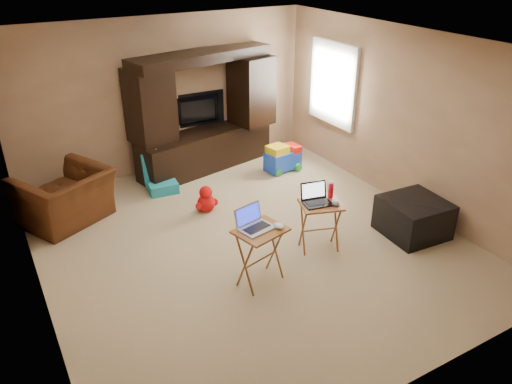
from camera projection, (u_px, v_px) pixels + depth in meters
floor at (248, 241)px, 6.50m from camera, size 5.50×5.50×0.00m
ceiling at (247, 44)px, 5.37m from camera, size 5.50×5.50×0.00m
wall_back at (165, 96)px, 8.06m from camera, size 5.00×0.00×5.00m
wall_front at (422, 270)px, 3.80m from camera, size 5.00×0.00×5.00m
wall_left at (22, 201)px, 4.82m from camera, size 0.00×5.50×5.50m
wall_right at (402, 118)px, 7.04m from camera, size 0.00×5.50×5.50m
window_pane at (334, 83)px, 8.16m from camera, size 0.00×1.20×1.20m
window_frame at (333, 84)px, 8.15m from camera, size 0.06×1.14×1.34m
entertainment_center at (204, 112)px, 8.16m from camera, size 2.47×1.08×1.96m
television at (198, 111)px, 8.36m from camera, size 1.00×0.19×0.57m
recliner at (65, 197)px, 6.80m from camera, size 1.44×1.38×0.73m
child_rocker at (161, 174)px, 7.65m from camera, size 0.48×0.54×0.58m
plush_toy at (206, 199)px, 7.12m from camera, size 0.36×0.30×0.40m
push_toy at (283, 157)px, 8.40m from camera, size 0.69×0.54×0.47m
ottoman at (413, 217)px, 6.56m from camera, size 0.81×0.81×0.49m
tray_table_left at (260, 256)px, 5.57m from camera, size 0.62×0.54×0.69m
tray_table_right at (320, 227)px, 6.19m from camera, size 0.59×0.53×0.64m
laptop_left at (257, 220)px, 5.37m from camera, size 0.42×0.37×0.24m
laptop_right at (318, 195)px, 5.99m from camera, size 0.38×0.33×0.24m
mouse_left at (279, 226)px, 5.43m from camera, size 0.13×0.16×0.06m
mouse_right at (336, 203)px, 6.00m from camera, size 0.12×0.15×0.05m
water_bottle at (331, 190)px, 6.15m from camera, size 0.06×0.06×0.20m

